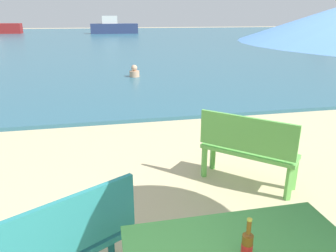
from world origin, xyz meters
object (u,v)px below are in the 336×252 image
(boat_ferry, at_px, (114,27))
(beer_bottle_amber, at_px, (247,244))
(bench_teal_center, at_px, (56,247))
(bench_green_left, at_px, (248,146))
(swimmer_person, at_px, (134,72))

(boat_ferry, bearing_deg, beer_bottle_amber, -91.56)
(beer_bottle_amber, xyz_separation_m, boat_ferry, (1.03, 37.99, -0.06))
(bench_teal_center, bearing_deg, beer_bottle_amber, -27.38)
(boat_ferry, bearing_deg, bench_teal_center, -93.33)
(bench_green_left, xyz_separation_m, boat_ferry, (0.05, 35.99, 0.25))
(swimmer_person, height_order, boat_ferry, boat_ferry)
(swimmer_person, bearing_deg, boat_ferry, 88.67)
(bench_green_left, distance_m, boat_ferry, 35.99)
(bench_teal_center, height_order, swimmer_person, bench_teal_center)
(bench_teal_center, relative_size, boat_ferry, 0.23)
(bench_teal_center, distance_m, boat_ferry, 37.47)
(bench_green_left, distance_m, swimmer_person, 7.59)
(bench_teal_center, distance_m, swimmer_person, 9.11)
(bench_green_left, relative_size, swimmer_person, 2.72)
(beer_bottle_amber, distance_m, boat_ferry, 38.01)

